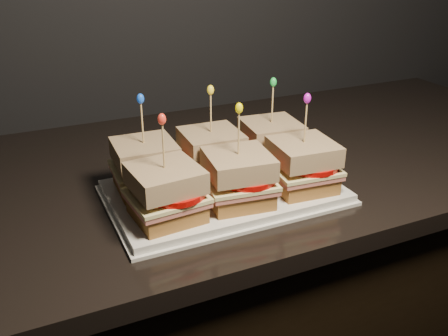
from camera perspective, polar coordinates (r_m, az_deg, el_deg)
name	(u,v)px	position (r m, az deg, el deg)	size (l,w,h in m)	color
granite_slab	(89,193)	(0.95, -15.23, -2.79)	(2.22, 0.69, 0.03)	black
platter	(224,192)	(0.86, 0.00, -2.78)	(0.38, 0.24, 0.02)	white
platter_rim	(224,195)	(0.86, 0.00, -3.13)	(0.39, 0.25, 0.01)	white
sandwich_0_bread_bot	(146,181)	(0.86, -8.86, -1.45)	(0.10, 0.10, 0.03)	brown
sandwich_0_ham	(146,172)	(0.85, -8.93, -0.40)	(0.11, 0.10, 0.01)	#BC6058
sandwich_0_cheese	(145,168)	(0.85, -8.96, 0.03)	(0.11, 0.10, 0.01)	#EDE397
sandwich_0_tomato	(153,164)	(0.84, -8.10, 0.47)	(0.10, 0.10, 0.01)	#B10A06
sandwich_0_bread_top	(144,152)	(0.84, -9.09, 1.81)	(0.10, 0.10, 0.03)	brown
sandwich_0_pick	(142,125)	(0.82, -9.31, 4.82)	(0.00, 0.00, 0.09)	tan
sandwich_0_frill	(140,99)	(0.81, -9.53, 7.82)	(0.01, 0.01, 0.02)	blue
sandwich_1_bread_bot	(211,168)	(0.90, -1.44, -0.05)	(0.10, 0.10, 0.03)	brown
sandwich_1_ham	(211,160)	(0.89, -1.46, 0.97)	(0.11, 0.10, 0.01)	#BC6058
sandwich_1_cheese	(211,156)	(0.89, -1.46, 1.39)	(0.11, 0.10, 0.01)	#EDE397
sandwich_1_tomato	(219,152)	(0.88, -0.60, 1.82)	(0.10, 0.10, 0.01)	#B10A06
sandwich_1_bread_top	(211,141)	(0.87, -1.48, 3.12)	(0.10, 0.10, 0.03)	brown
sandwich_1_pick	(211,115)	(0.86, -1.52, 6.03)	(0.00, 0.00, 0.09)	tan
sandwich_1_frill	(211,90)	(0.85, -1.55, 8.92)	(0.01, 0.01, 0.02)	yellow
sandwich_2_bread_bot	(270,157)	(0.95, 5.30, 1.23)	(0.10, 0.10, 0.03)	brown
sandwich_2_ham	(271,149)	(0.94, 5.34, 2.21)	(0.11, 0.10, 0.01)	#BC6058
sandwich_2_cheese	(271,145)	(0.94, 5.36, 2.60)	(0.11, 0.10, 0.01)	#EDE397
sandwich_2_tomato	(278,142)	(0.93, 6.20, 3.01)	(0.10, 0.10, 0.01)	#B10A06
sandwich_2_bread_top	(271,131)	(0.93, 5.43, 4.26)	(0.10, 0.10, 0.03)	brown
sandwich_2_pick	(272,106)	(0.91, 5.54, 7.02)	(0.00, 0.00, 0.09)	tan
sandwich_2_frill	(273,82)	(0.90, 5.66, 9.75)	(0.01, 0.01, 0.02)	green
sandwich_3_bread_bot	(167,209)	(0.77, -6.55, -4.71)	(0.10, 0.10, 0.03)	brown
sandwich_3_ham	(166,199)	(0.76, -6.61, -3.57)	(0.11, 0.10, 0.01)	#BC6058
sandwich_3_cheese	(166,195)	(0.76, -6.64, -3.10)	(0.11, 0.10, 0.01)	#EDE397
sandwich_3_tomato	(175,191)	(0.75, -5.65, -2.61)	(0.10, 0.10, 0.01)	#B10A06
sandwich_3_bread_top	(165,178)	(0.74, -6.75, -1.13)	(0.10, 0.10, 0.03)	brown
sandwich_3_pick	(164,149)	(0.72, -6.93, 2.20)	(0.00, 0.00, 0.09)	tan
sandwich_3_frill	(162,119)	(0.71, -7.11, 5.57)	(0.01, 0.01, 0.02)	red
sandwich_4_bread_bot	(238,194)	(0.81, 1.60, -2.98)	(0.10, 0.10, 0.03)	brown
sandwich_4_ham	(238,184)	(0.80, 1.62, -1.88)	(0.11, 0.10, 0.01)	#BC6058
sandwich_4_cheese	(238,180)	(0.80, 1.63, -1.42)	(0.11, 0.10, 0.01)	#EDE397
sandwich_4_tomato	(247,176)	(0.79, 2.60, -0.95)	(0.10, 0.10, 0.01)	#B10A06
sandwich_4_bread_top	(238,164)	(0.78, 1.65, 0.47)	(0.10, 0.10, 0.03)	brown
sandwich_4_pick	(239,136)	(0.77, 1.69, 3.66)	(0.00, 0.00, 0.09)	tan
sandwich_4_frill	(239,108)	(0.75, 1.74, 6.86)	(0.01, 0.01, 0.02)	#F6E200
sandwich_5_bread_bot	(301,180)	(0.86, 8.84, -1.39)	(0.10, 0.10, 0.03)	brown
sandwich_5_ham	(302,171)	(0.85, 8.91, -0.34)	(0.11, 0.10, 0.01)	#BC6058
sandwich_5_cheese	(302,167)	(0.85, 8.94, 0.08)	(0.11, 0.10, 0.01)	#EDE397
sandwich_5_tomato	(311,163)	(0.85, 9.87, 0.53)	(0.10, 0.10, 0.01)	#B10A06
sandwich_5_bread_top	(303,152)	(0.84, 9.07, 1.87)	(0.10, 0.10, 0.03)	brown
sandwich_5_pick	(305,125)	(0.82, 9.29, 4.87)	(0.00, 0.00, 0.09)	tan
sandwich_5_frill	(307,98)	(0.81, 9.51, 7.87)	(0.01, 0.01, 0.02)	#C214C7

